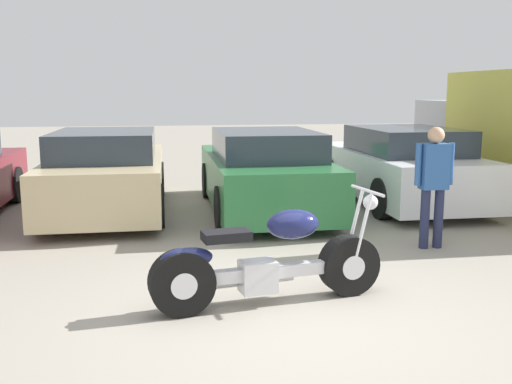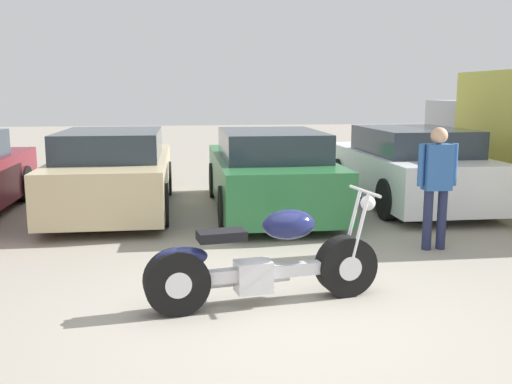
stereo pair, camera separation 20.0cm
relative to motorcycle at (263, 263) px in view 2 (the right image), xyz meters
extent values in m
plane|color=gray|center=(0.15, -0.33, -0.41)|extent=(60.00, 60.00, 0.00)
cylinder|color=black|center=(0.86, 0.14, -0.11)|extent=(0.63, 0.30, 0.60)
cylinder|color=silver|center=(0.86, 0.14, -0.11)|extent=(0.27, 0.26, 0.24)
cylinder|color=black|center=(-0.81, -0.14, -0.11)|extent=(0.63, 0.30, 0.60)
cylinder|color=silver|center=(-0.81, -0.14, -0.11)|extent=(0.27, 0.26, 0.24)
cube|color=silver|center=(0.02, 0.00, -0.10)|extent=(1.29, 0.32, 0.12)
cube|color=silver|center=(-0.09, -0.02, -0.13)|extent=(0.37, 0.29, 0.30)
ellipsoid|color=#191E4C|center=(0.26, 0.04, 0.36)|extent=(0.57, 0.42, 0.28)
cube|color=black|center=(-0.39, -0.07, 0.30)|extent=(0.47, 0.31, 0.09)
ellipsoid|color=#191E4C|center=(-0.76, -0.13, 0.12)|extent=(0.51, 0.28, 0.20)
cylinder|color=silver|center=(0.96, 0.07, 0.26)|extent=(0.22, 0.07, 0.75)
cylinder|color=silver|center=(0.93, 0.24, 0.26)|extent=(0.22, 0.07, 0.75)
cylinder|color=silver|center=(1.04, 0.17, 0.64)|extent=(0.13, 0.62, 0.03)
sphere|color=silver|center=(1.08, 0.18, 0.52)|extent=(0.15, 0.15, 0.15)
cylinder|color=silver|center=(-0.35, 0.08, -0.22)|extent=(1.29, 0.29, 0.08)
cylinder|color=black|center=(-3.66, 5.73, -0.08)|extent=(0.20, 0.66, 0.66)
cube|color=#C6B284|center=(-1.89, 4.69, 0.14)|extent=(1.79, 4.37, 0.78)
cube|color=#28333D|center=(-1.89, 4.43, 0.75)|extent=(1.57, 2.27, 0.44)
cylinder|color=black|center=(-2.73, 6.05, -0.08)|extent=(0.20, 0.66, 0.66)
cylinder|color=black|center=(-1.06, 6.05, -0.08)|extent=(0.20, 0.66, 0.66)
cylinder|color=black|center=(-2.73, 3.34, -0.08)|extent=(0.20, 0.66, 0.66)
cylinder|color=black|center=(-1.06, 3.34, -0.08)|extent=(0.20, 0.66, 0.66)
cube|color=#286B38|center=(0.71, 4.33, 0.14)|extent=(1.79, 4.37, 0.78)
cube|color=#28333D|center=(0.71, 4.07, 0.75)|extent=(1.57, 2.27, 0.44)
cylinder|color=black|center=(-0.12, 5.69, -0.08)|extent=(0.20, 0.66, 0.66)
cylinder|color=black|center=(1.55, 5.69, -0.08)|extent=(0.20, 0.66, 0.66)
cylinder|color=black|center=(-0.12, 2.98, -0.08)|extent=(0.20, 0.66, 0.66)
cylinder|color=black|center=(1.55, 2.98, -0.08)|extent=(0.20, 0.66, 0.66)
cube|color=white|center=(3.32, 4.72, 0.14)|extent=(1.79, 4.37, 0.78)
cube|color=#28333D|center=(3.32, 4.45, 0.75)|extent=(1.57, 2.27, 0.44)
cylinder|color=black|center=(2.48, 6.07, -0.08)|extent=(0.20, 0.66, 0.66)
cylinder|color=black|center=(4.15, 6.07, -0.08)|extent=(0.20, 0.66, 0.66)
cylinder|color=black|center=(2.48, 3.36, -0.08)|extent=(0.20, 0.66, 0.66)
cylinder|color=black|center=(4.15, 3.36, -0.08)|extent=(0.20, 0.66, 0.66)
cube|color=#B2B2B7|center=(6.05, 6.95, 0.73)|extent=(2.16, 1.60, 1.35)
cylinder|color=black|center=(5.00, 6.95, 0.04)|extent=(0.24, 0.90, 0.90)
cylinder|color=#232847|center=(2.37, 1.63, -0.02)|extent=(0.12, 0.12, 0.78)
cylinder|color=#232847|center=(2.56, 1.63, -0.02)|extent=(0.12, 0.12, 0.78)
cube|color=#2D5999|center=(2.46, 1.63, 0.66)|extent=(0.34, 0.20, 0.58)
cylinder|color=#2D5999|center=(2.24, 1.63, 0.69)|extent=(0.08, 0.08, 0.54)
cylinder|color=#2D5999|center=(2.68, 1.63, 0.69)|extent=(0.08, 0.08, 0.54)
sphere|color=tan|center=(2.46, 1.63, 1.06)|extent=(0.21, 0.21, 0.21)
camera|label=1|loc=(-0.93, -5.13, 1.60)|focal=40.00mm
camera|label=2|loc=(-0.74, -5.16, 1.60)|focal=40.00mm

